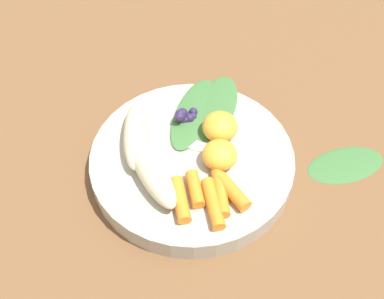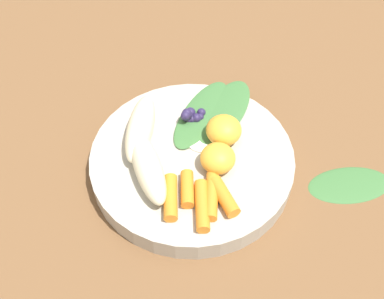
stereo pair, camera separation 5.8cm
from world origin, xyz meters
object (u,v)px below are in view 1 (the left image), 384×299
banana_peeled_left (152,172)px  kale_leaf_stray (346,164)px  orange_segment_near (220,127)px  bowl (192,162)px  banana_peeled_right (137,134)px

banana_peeled_left → kale_leaf_stray: bearing=72.7°
orange_segment_near → kale_leaf_stray: (-0.04, 0.16, -0.04)m
bowl → banana_peeled_right: size_ratio=2.31×
banana_peeled_left → orange_segment_near: 0.11m
banana_peeled_right → kale_leaf_stray: banana_peeled_right is taller
bowl → banana_peeled_left: size_ratio=2.31×
bowl → kale_leaf_stray: bearing=113.3°
banana_peeled_right → bowl: bearing=71.7°
bowl → banana_peeled_right: banana_peeled_right is taller
orange_segment_near → kale_leaf_stray: size_ratio=0.42×
banana_peeled_right → orange_segment_near: orange_segment_near is taller
bowl → banana_peeled_right: bearing=-84.0°
bowl → banana_peeled_left: bearing=-28.0°
bowl → orange_segment_near: (-0.04, 0.02, 0.03)m
banana_peeled_right → banana_peeled_left: bearing=18.4°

